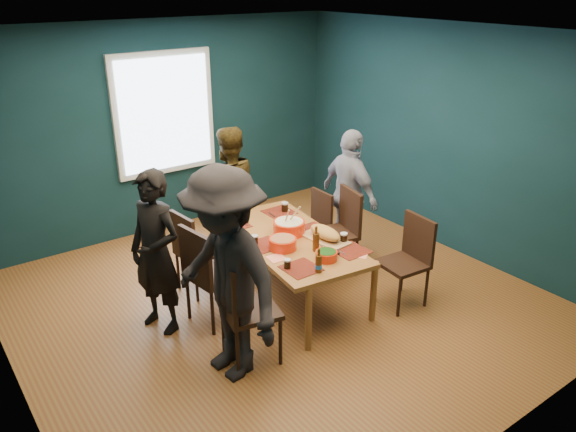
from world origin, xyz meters
name	(u,v)px	position (x,y,z in m)	size (l,w,h in m)	color
room	(261,172)	(0.00, 0.27, 1.37)	(5.01, 5.01, 2.71)	brown
dining_table	(289,243)	(0.17, 0.02, 0.63)	(1.14, 1.94, 0.70)	#A06430
chair_left_far	(192,247)	(-0.59, 0.70, 0.54)	(0.46, 0.46, 0.93)	black
chair_left_mid	(206,269)	(-0.75, 0.10, 0.60)	(0.52, 0.52, 1.02)	black
chair_left_near	(240,303)	(-0.81, -0.60, 0.59)	(0.55, 0.55, 1.02)	black
chair_right_far	(315,221)	(0.95, 0.56, 0.49)	(0.39, 0.39, 0.84)	black
chair_right_mid	(342,225)	(1.00, 0.14, 0.57)	(0.53, 0.53, 0.98)	black
chair_right_near	(410,254)	(1.12, -0.78, 0.55)	(0.46, 0.46, 0.95)	black
person_far_left	(156,253)	(-1.15, 0.31, 0.80)	(0.58, 0.38, 1.60)	black
person_back	(229,192)	(0.22, 1.31, 0.79)	(0.77, 0.60, 1.58)	black
person_right	(350,195)	(1.33, 0.39, 0.78)	(0.92, 0.38, 1.57)	white
person_near_left	(226,276)	(-0.96, -0.65, 0.93)	(1.20, 0.69, 1.86)	black
bowl_salad	(283,243)	(-0.03, -0.15, 0.76)	(0.27, 0.27, 0.11)	red
bowl_dumpling	(289,227)	(0.23, 0.10, 0.77)	(0.33, 0.33, 0.31)	red
bowl_herbs	(326,255)	(0.16, -0.58, 0.75)	(0.21, 0.21, 0.09)	red
cutting_board	(325,234)	(0.43, -0.24, 0.76)	(0.33, 0.64, 0.14)	tan
small_bowl	(232,223)	(-0.15, 0.62, 0.74)	(0.16, 0.16, 0.07)	black
beer_bottle_a	(319,264)	(-0.05, -0.72, 0.78)	(0.06, 0.06, 0.23)	#4A280D
beer_bottle_b	(316,241)	(0.20, -0.37, 0.80)	(0.07, 0.07, 0.26)	#4A280D
cola_glass_a	(287,264)	(-0.24, -0.50, 0.75)	(0.07, 0.07, 0.09)	black
cola_glass_b	(344,237)	(0.54, -0.40, 0.76)	(0.07, 0.07, 0.10)	black
cola_glass_c	(285,207)	(0.53, 0.60, 0.76)	(0.08, 0.08, 0.11)	black
cola_glass_d	(255,239)	(-0.20, 0.10, 0.75)	(0.07, 0.07, 0.09)	black
napkin_a	(308,227)	(0.48, 0.10, 0.70)	(0.12, 0.12, 0.00)	#F88268
napkin_b	(276,258)	(-0.20, -0.28, 0.70)	(0.16, 0.16, 0.00)	#F88268
napkin_c	(361,255)	(0.48, -0.71, 0.70)	(0.12, 0.12, 0.00)	#F88268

